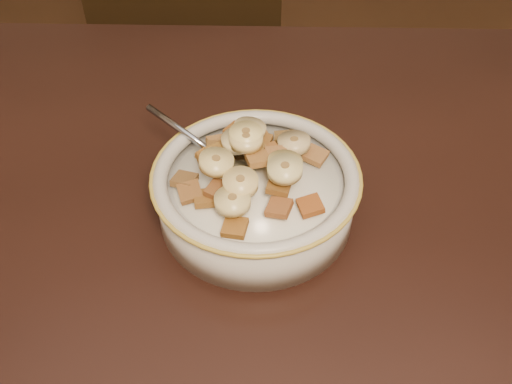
{
  "coord_description": "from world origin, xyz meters",
  "views": [
    {
      "loc": [
        -0.05,
        -0.29,
        1.16
      ],
      "look_at": [
        -0.05,
        0.09,
        0.78
      ],
      "focal_mm": 40.0,
      "sensor_mm": 36.0,
      "label": 1
    }
  ],
  "objects_px": {
    "table": "(310,299)",
    "spoon": "(231,164)",
    "cereal_bowl": "(256,198)",
    "chair": "(181,104)"
  },
  "relations": [
    {
      "from": "table",
      "to": "spoon",
      "type": "bearing_deg",
      "value": 126.08
    },
    {
      "from": "table",
      "to": "spoon",
      "type": "xyz_separation_m",
      "value": [
        -0.07,
        0.1,
        0.07
      ]
    },
    {
      "from": "table",
      "to": "spoon",
      "type": "relative_size",
      "value": 31.5
    },
    {
      "from": "table",
      "to": "chair",
      "type": "bearing_deg",
      "value": 108.56
    },
    {
      "from": "table",
      "to": "spoon",
      "type": "height_order",
      "value": "spoon"
    },
    {
      "from": "chair",
      "to": "spoon",
      "type": "relative_size",
      "value": 21.02
    },
    {
      "from": "spoon",
      "to": "chair",
      "type": "bearing_deg",
      "value": -129.62
    },
    {
      "from": "chair",
      "to": "cereal_bowl",
      "type": "relative_size",
      "value": 5.05
    },
    {
      "from": "cereal_bowl",
      "to": "table",
      "type": "bearing_deg",
      "value": -60.95
    },
    {
      "from": "cereal_bowl",
      "to": "chair",
      "type": "bearing_deg",
      "value": 104.91
    }
  ]
}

